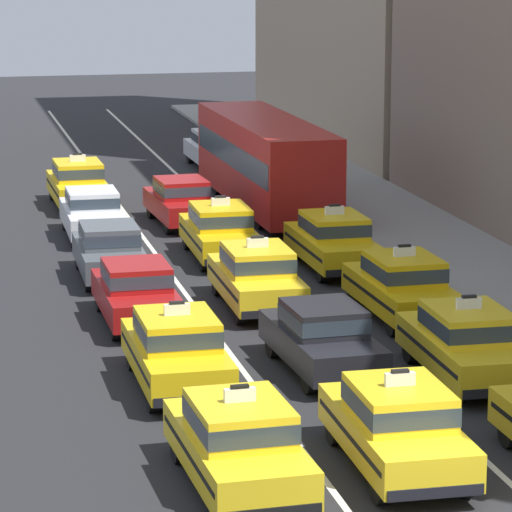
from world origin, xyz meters
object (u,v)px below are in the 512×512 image
Objects in this scene: sedan_center_second at (323,336)px; taxi_right_second at (466,342)px; taxi_center_nearest at (397,425)px; taxi_right_fourth at (333,240)px; taxi_center_third at (257,276)px; taxi_left_nearest at (238,442)px; sedan_center_fifth at (181,200)px; sedan_right_sixth at (214,148)px; taxi_left_second at (177,349)px; sedan_left_fourth at (109,250)px; taxi_center_fourth at (220,231)px; bus_right_fifth at (265,159)px; sedan_left_fifth at (92,212)px; taxi_right_third at (402,285)px; taxi_left_sixth at (78,183)px; sedan_left_third at (136,291)px.

sedan_center_second is 0.95× the size of taxi_right_second.
taxi_right_fourth is at bearing 78.32° from taxi_center_nearest.
taxi_right_second is at bearing -66.96° from taxi_center_third.
taxi_left_nearest is 1.05× the size of sedan_center_fifth.
taxi_left_nearest is 1.07× the size of sedan_right_sixth.
taxi_center_nearest is (3.07, -5.80, 0.00)m from taxi_left_second.
taxi_left_second is 18.03m from sedan_center_fifth.
sedan_left_fourth is (-0.18, 16.54, -0.03)m from taxi_left_nearest.
sedan_left_fourth is 1.00× the size of sedan_right_sixth.
taxi_right_second is at bearing -77.88° from taxi_center_fourth.
bus_right_fifth is at bearing 71.59° from taxi_left_second.
sedan_left_fifth is at bearing 89.77° from taxi_left_second.
taxi_center_third is at bearing -51.42° from sedan_left_fourth.
bus_right_fifth is (3.24, 19.45, 0.97)m from sedan_center_second.
sedan_center_second is at bearing 87.28° from taxi_center_nearest.
taxi_right_fourth is at bearing -2.59° from sedan_left_fourth.
bus_right_fifth reaches higher than sedan_left_fourth.
taxi_left_nearest is at bearing -111.26° from taxi_right_fourth.
taxi_left_second reaches higher than sedan_center_fifth.
taxi_left_second is 30.15m from sedan_right_sixth.
taxi_right_third is at bearing 86.73° from taxi_right_second.
taxi_center_third is (-0.16, 5.92, 0.03)m from sedan_center_second.
sedan_left_fifth is 5.54m from taxi_left_sixth.
sedan_left_third is at bearing -90.95° from taxi_left_sixth.
sedan_left_fifth is 0.94× the size of taxi_left_sixth.
taxi_left_second is at bearing -105.67° from taxi_center_fourth.
taxi_left_nearest and taxi_left_sixth have the same top height.
sedan_left_fifth is 22.27m from taxi_center_nearest.
sedan_right_sixth is at bearing 89.73° from bus_right_fifth.
taxi_left_second is 1.04× the size of sedan_center_second.
taxi_center_fourth is 1.00× the size of taxi_right_fourth.
sedan_left_fifth and sedan_center_second have the same top height.
taxi_center_nearest is 1.05× the size of sedan_center_fifth.
sedan_center_second is 0.95× the size of taxi_center_third.
sedan_center_second is 29.20m from sedan_right_sixth.
taxi_center_nearest reaches higher than sedan_center_second.
taxi_left_sixth is at bearing -130.34° from sedan_right_sixth.
taxi_right_fourth is at bearing 72.91° from sedan_center_second.
taxi_left_second and taxi_left_sixth have the same top height.
taxi_left_nearest is at bearing -121.86° from taxi_right_third.
taxi_right_second is (3.20, 4.92, 0.00)m from taxi_center_nearest.
taxi_center_nearest is 1.00× the size of taxi_center_third.
sedan_left_third is 1.00× the size of sedan_left_fifth.
taxi_right_fourth is 9.71m from bus_right_fifth.
taxi_right_second is 20.76m from bus_right_fifth.
sedan_left_fifth is at bearing 89.24° from sedan_left_third.
bus_right_fifth is (6.73, 9.36, 0.97)m from sedan_left_fourth.
taxi_left_nearest is 36.07m from sedan_right_sixth.
taxi_left_second is (-0.06, 6.05, 0.00)m from taxi_left_nearest.
taxi_right_second is (6.21, -17.14, 0.03)m from sedan_left_fifth.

